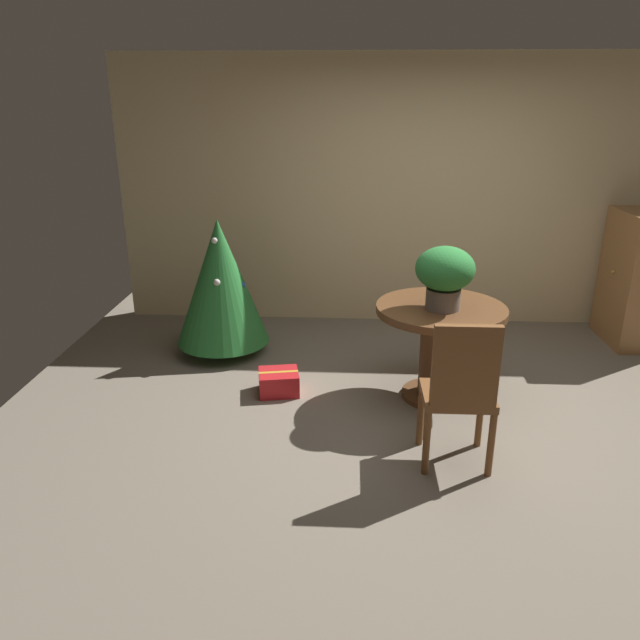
{
  "coord_description": "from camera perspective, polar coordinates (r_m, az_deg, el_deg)",
  "views": [
    {
      "loc": [
        -0.68,
        -3.84,
        2.18
      ],
      "look_at": [
        -0.89,
        0.11,
        0.73
      ],
      "focal_mm": 33.86,
      "sensor_mm": 36.0,
      "label": 1
    }
  ],
  "objects": [
    {
      "name": "ground_plane",
      "position": [
        4.47,
        11.58,
        -9.48
      ],
      "size": [
        6.6,
        6.6,
        0.0
      ],
      "primitive_type": "plane",
      "color": "#756B5B"
    },
    {
      "name": "back_wall_panel",
      "position": [
        6.15,
        9.58,
        11.66
      ],
      "size": [
        6.0,
        0.1,
        2.6
      ],
      "primitive_type": "cube",
      "color": "beige",
      "rests_on": "ground_plane"
    },
    {
      "name": "round_dining_table",
      "position": [
        4.62,
        11.19,
        -1.63
      ],
      "size": [
        0.96,
        0.96,
        0.75
      ],
      "color": "brown",
      "rests_on": "ground_plane"
    },
    {
      "name": "flower_vase",
      "position": [
        4.4,
        11.7,
        4.4
      ],
      "size": [
        0.42,
        0.42,
        0.46
      ],
      "color": "#665B51",
      "rests_on": "round_dining_table"
    },
    {
      "name": "wooden_chair_near",
      "position": [
        3.75,
        13.13,
        -6.3
      ],
      "size": [
        0.43,
        0.39,
        0.98
      ],
      "color": "brown",
      "rests_on": "ground_plane"
    },
    {
      "name": "holiday_tree",
      "position": [
        5.39,
        -9.38,
        3.57
      ],
      "size": [
        0.83,
        0.83,
        1.22
      ],
      "color": "brown",
      "rests_on": "ground_plane"
    },
    {
      "name": "gift_box_red",
      "position": [
        4.78,
        -3.92,
        -5.87
      ],
      "size": [
        0.35,
        0.32,
        0.18
      ],
      "color": "red",
      "rests_on": "ground_plane"
    },
    {
      "name": "wooden_cabinet",
      "position": [
        6.31,
        27.7,
        3.48
      ],
      "size": [
        0.45,
        0.72,
        1.24
      ],
      "color": "#9E6B3D",
      "rests_on": "ground_plane"
    }
  ]
}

